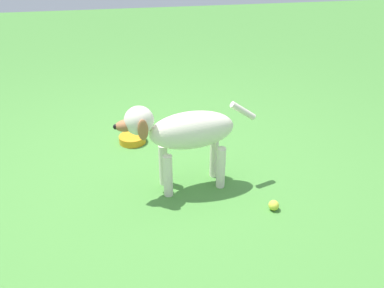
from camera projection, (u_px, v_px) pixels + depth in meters
ground at (154, 175)px, 2.73m from camera, size 14.00×14.00×0.00m
dog at (184, 133)px, 2.42m from camera, size 0.26×0.92×0.62m
tennis_ball_0 at (274, 205)px, 2.38m from camera, size 0.07×0.07×0.07m
tennis_ball_1 at (192, 129)px, 3.30m from camera, size 0.07×0.07×0.07m
water_bowl at (132, 139)px, 3.15m from camera, size 0.22×0.22×0.06m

